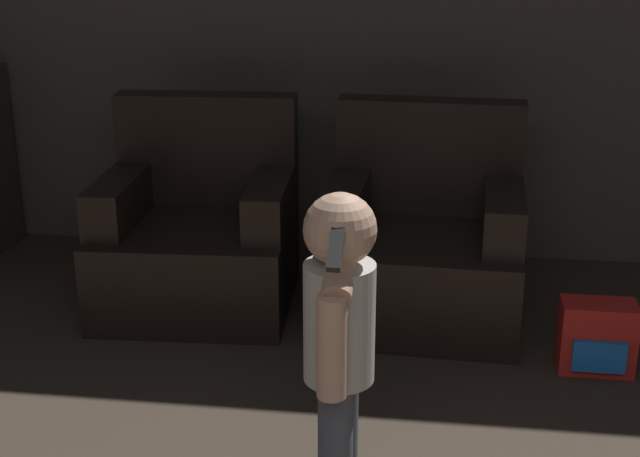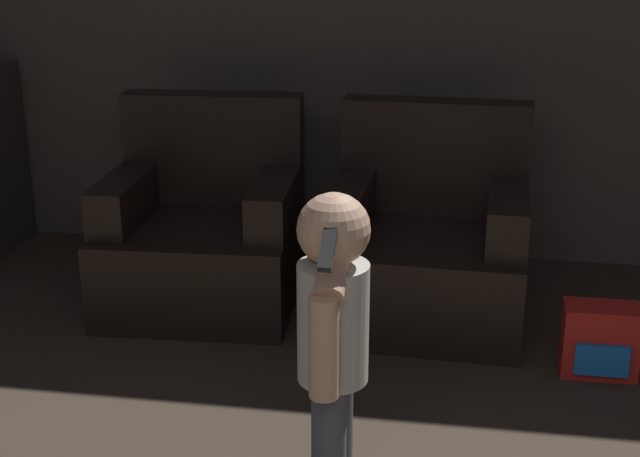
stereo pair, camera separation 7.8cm
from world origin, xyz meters
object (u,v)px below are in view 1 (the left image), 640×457
at_px(person_toddler, 339,324).
at_px(toy_backpack, 597,337).
at_px(armchair_left, 199,234).
at_px(armchair_right, 423,245).

relative_size(person_toddler, toy_backpack, 3.35).
relative_size(armchair_left, armchair_right, 1.00).
height_order(person_toddler, toy_backpack, person_toddler).
bearing_deg(toy_backpack, armchair_right, 145.51).
distance_m(person_toddler, toy_backpack, 1.31).
bearing_deg(person_toddler, toy_backpack, 137.56).
relative_size(armchair_right, person_toddler, 0.96).
relative_size(armchair_left, toy_backpack, 3.20).
distance_m(armchair_right, toy_backpack, 0.83).
bearing_deg(armchair_right, armchair_left, -177.50).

